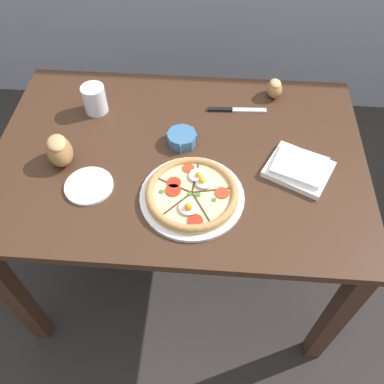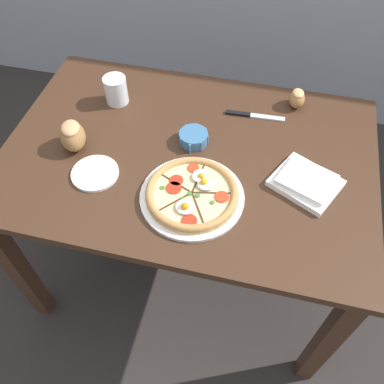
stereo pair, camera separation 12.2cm
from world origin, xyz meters
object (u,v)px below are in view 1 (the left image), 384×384
object	(u,v)px
ramekin_bowl	(182,138)
side_saucer	(89,186)
bread_piece_near	(275,88)
knife_main	(236,110)
water_glass	(95,100)
dining_table	(180,175)
bread_piece_mid	(59,150)
pizza	(192,194)
napkin_folded	(299,168)

from	to	relation	value
ramekin_bowl	side_saucer	size ratio (longest dim) A/B	0.69
ramekin_bowl	bread_piece_near	distance (m)	0.42
knife_main	water_glass	distance (m)	0.51
bread_piece_near	dining_table	bearing A→B (deg)	-135.50
dining_table	bread_piece_mid	bearing A→B (deg)	-170.58
water_glass	pizza	bearing A→B (deg)	-44.99
dining_table	napkin_folded	distance (m)	0.41
ramekin_bowl	side_saucer	world-z (taller)	ramekin_bowl
dining_table	water_glass	size ratio (longest dim) A/B	12.18
napkin_folded	water_glass	distance (m)	0.75
pizza	napkin_folded	distance (m)	0.36
napkin_folded	water_glass	xyz separation A→B (m)	(-0.71, 0.24, 0.03)
water_glass	dining_table	bearing A→B (deg)	-31.33
ramekin_bowl	water_glass	distance (m)	0.36
ramekin_bowl	napkin_folded	world-z (taller)	ramekin_bowl
knife_main	bread_piece_near	bearing A→B (deg)	31.45
side_saucer	napkin_folded	bearing A→B (deg)	9.75
dining_table	bread_piece_mid	size ratio (longest dim) A/B	9.21
napkin_folded	pizza	bearing A→B (deg)	-158.26
dining_table	bread_piece_near	xyz separation A→B (m)	(0.33, 0.32, 0.15)
pizza	ramekin_bowl	size ratio (longest dim) A/B	3.04
pizza	napkin_folded	bearing A→B (deg)	21.74
pizza	water_glass	bearing A→B (deg)	135.01
ramekin_bowl	knife_main	xyz separation A→B (m)	(0.18, 0.18, -0.02)
napkin_folded	dining_table	bearing A→B (deg)	172.70
dining_table	side_saucer	size ratio (longest dim) A/B	8.18
pizza	water_glass	distance (m)	0.53
dining_table	bread_piece_near	distance (m)	0.49
side_saucer	bread_piece_near	bearing A→B (deg)	39.26
pizza	knife_main	distance (m)	0.43
water_glass	side_saucer	world-z (taller)	water_glass
pizza	knife_main	world-z (taller)	pizza
ramekin_bowl	water_glass	xyz separation A→B (m)	(-0.33, 0.14, 0.02)
dining_table	napkin_folded	xyz separation A→B (m)	(0.39, -0.05, 0.13)
pizza	knife_main	size ratio (longest dim) A/B	1.49
bread_piece_near	pizza	bearing A→B (deg)	-118.17
bread_piece_mid	water_glass	xyz separation A→B (m)	(0.06, 0.26, -0.01)
bread_piece_mid	side_saucer	distance (m)	0.16
bread_piece_near	side_saucer	distance (m)	0.77
water_glass	ramekin_bowl	bearing A→B (deg)	-23.50
dining_table	side_saucer	world-z (taller)	side_saucer
dining_table	bread_piece_mid	xyz separation A→B (m)	(-0.38, -0.06, 0.16)
pizza	ramekin_bowl	world-z (taller)	pizza
bread_piece_near	side_saucer	xyz separation A→B (m)	(-0.60, -0.49, -0.03)
ramekin_bowl	bread_piece_mid	bearing A→B (deg)	-163.22
dining_table	side_saucer	bearing A→B (deg)	-148.52
bread_piece_mid	water_glass	size ratio (longest dim) A/B	1.32
dining_table	ramekin_bowl	size ratio (longest dim) A/B	11.81
pizza	bread_piece_mid	xyz separation A→B (m)	(-0.43, 0.12, 0.03)
napkin_folded	knife_main	bearing A→B (deg)	125.76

